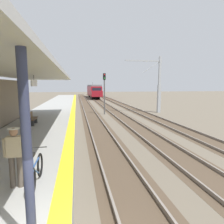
{
  "coord_description": "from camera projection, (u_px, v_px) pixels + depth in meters",
  "views": [
    {
      "loc": [
        0.16,
        -3.09,
        3.69
      ],
      "look_at": [
        2.24,
        8.38,
        2.1
      ],
      "focal_mm": 31.39,
      "sensor_mm": 36.0,
      "label": 1
    }
  ],
  "objects": [
    {
      "name": "commuter_person",
      "position": [
        15.0,
        154.0,
        5.29
      ],
      "size": [
        0.59,
        0.3,
        1.67
      ],
      "color": "brown",
      "rests_on": "station_platform"
    },
    {
      "name": "approaching_train",
      "position": [
        94.0,
        90.0,
        58.64
      ],
      "size": [
        2.93,
        19.6,
        4.76
      ],
      "color": "maroon",
      "rests_on": "ground"
    },
    {
      "name": "platform_bench",
      "position": [
        32.0,
        118.0,
        13.93
      ],
      "size": [
        0.45,
        1.6,
        0.88
      ],
      "color": "brown",
      "rests_on": "station_platform"
    },
    {
      "name": "bicycle_beside_commuter",
      "position": [
        36.0,
        172.0,
        5.48
      ],
      "size": [
        0.48,
        1.82,
        1.04
      ],
      "color": "black",
      "rests_on": "station_platform"
    },
    {
      "name": "station_platform",
      "position": [
        49.0,
        120.0,
        18.58
      ],
      "size": [
        5.0,
        80.0,
        0.91
      ],
      "color": "#999993",
      "rests_on": "ground"
    },
    {
      "name": "rail_signal_post",
      "position": [
        104.0,
        89.0,
        24.8
      ],
      "size": [
        0.32,
        0.34,
        5.2
      ],
      "color": "#4C4C4C",
      "rests_on": "ground"
    },
    {
      "name": "track_pair_nearest_platform",
      "position": [
        92.0,
        116.0,
        23.31
      ],
      "size": [
        2.34,
        120.0,
        0.16
      ],
      "color": "#4C3D2D",
      "rests_on": "ground"
    },
    {
      "name": "catenary_pylon_far_side",
      "position": [
        157.0,
        86.0,
        26.38
      ],
      "size": [
        5.0,
        0.4,
        7.5
      ],
      "color": "#9EA3A8",
      "rests_on": "ground"
    },
    {
      "name": "track_pair_far_side",
      "position": [
        146.0,
        115.0,
        24.52
      ],
      "size": [
        2.34,
        120.0,
        0.16
      ],
      "color": "#4C3D2D",
      "rests_on": "ground"
    },
    {
      "name": "track_pair_middle",
      "position": [
        120.0,
        115.0,
        23.91
      ],
      "size": [
        2.34,
        120.0,
        0.16
      ],
      "color": "#4C3D2D",
      "rests_on": "ground"
    }
  ]
}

